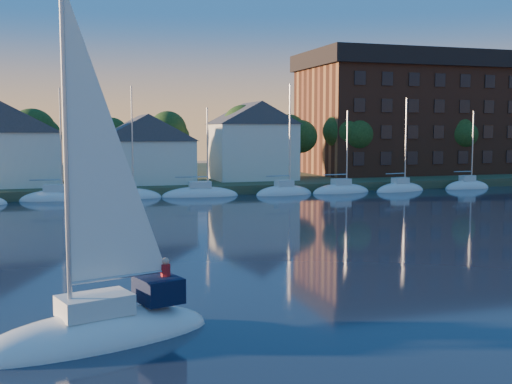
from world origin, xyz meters
name	(u,v)px	position (x,y,z in m)	size (l,w,h in m)	color
shoreline_land	(169,179)	(0.00, 75.00, 0.00)	(160.00, 50.00, 2.00)	#364327
wooden_dock	(204,194)	(0.00, 52.00, 0.00)	(120.00, 3.00, 1.00)	brown
clubhouse_centre	(144,148)	(-6.00, 57.00, 5.13)	(11.55, 8.40, 8.08)	white
clubhouse_east	(252,140)	(8.00, 59.00, 6.00)	(10.50, 8.40, 9.80)	white
condo_block	(408,113)	(34.00, 64.95, 9.79)	(31.00, 17.00, 17.40)	brown
tree_line	(199,131)	(2.00, 63.00, 7.18)	(93.40, 5.40, 8.90)	#3B261A
moored_fleet	(174,197)	(-4.00, 49.00, 0.10)	(79.50, 2.40, 12.05)	white
hero_sailboat	(99,325)	(-14.91, 3.03, 0.57)	(9.00, 5.13, 13.48)	white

